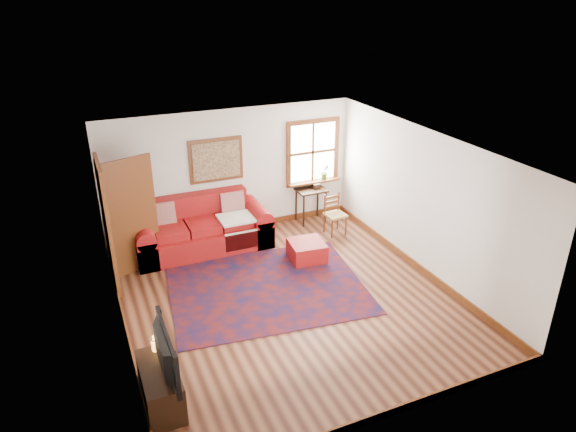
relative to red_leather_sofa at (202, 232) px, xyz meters
name	(u,v)px	position (x,y,z in m)	size (l,w,h in m)	color
ground	(287,298)	(0.78, -2.26, -0.33)	(5.50, 5.50, 0.00)	#3E1C10
room_envelope	(287,204)	(0.78, -2.25, 1.32)	(5.04, 5.54, 2.52)	silver
window	(314,159)	(2.56, 0.44, 0.99)	(1.18, 0.20, 1.38)	white
doorway	(122,218)	(-1.42, -0.48, 0.74)	(0.89, 1.08, 2.14)	black
framed_artwork	(216,160)	(0.48, 0.45, 1.22)	(1.05, 0.07, 0.85)	#633115
persian_rug	(267,287)	(0.59, -1.84, -0.32)	(3.14, 2.52, 0.02)	#52100B
red_leather_sofa	(202,232)	(0.00, 0.00, 0.00)	(2.52, 1.04, 0.99)	maroon
red_ottoman	(307,251)	(1.62, -1.22, -0.15)	(0.61, 0.61, 0.35)	maroon
side_table	(311,195)	(2.41, 0.25, 0.28)	(0.61, 0.45, 0.73)	black
ladder_back_chair	(334,213)	(2.60, -0.43, 0.11)	(0.40, 0.39, 0.82)	tan
media_cabinet	(161,386)	(-1.49, -3.73, -0.07)	(0.42, 0.93, 0.51)	black
television	(159,353)	(-1.47, -3.82, 0.48)	(1.02, 0.13, 0.59)	black
candle_hurricane	(156,344)	(-1.44, -3.36, 0.27)	(0.12, 0.12, 0.18)	silver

